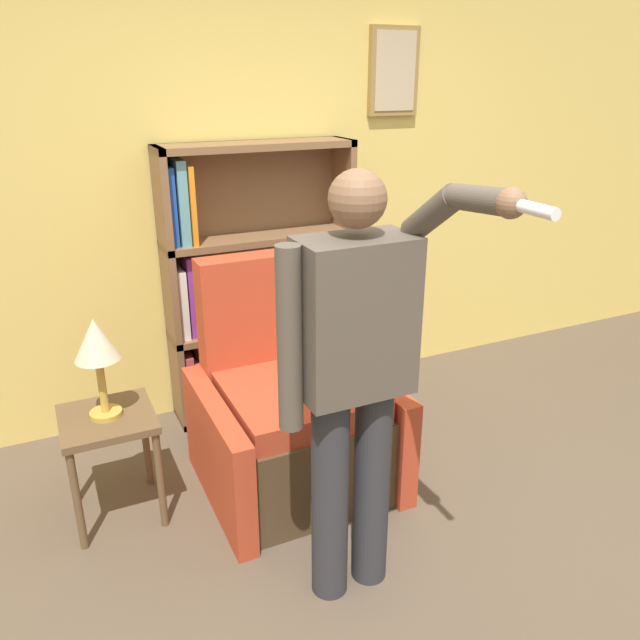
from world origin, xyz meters
TOP-DOWN VIEW (x-y plane):
  - ground_plane at (0.00, 0.00)m, footprint 14.00×14.00m
  - wall_back at (0.01, 2.03)m, footprint 8.00×0.11m
  - bookcase at (-0.25, 1.87)m, footprint 1.16×0.28m
  - armchair at (-0.29, 1.03)m, footprint 0.94×0.89m
  - person_standing at (-0.36, 0.22)m, footprint 0.57×0.78m
  - side_table at (-1.18, 1.11)m, footprint 0.43×0.43m
  - table_lamp at (-1.18, 1.11)m, footprint 0.20×0.20m

SIDE VIEW (x-z plane):
  - ground_plane at x=0.00m, z-range 0.00..0.00m
  - armchair at x=-0.29m, z-range -0.21..0.96m
  - side_table at x=-1.18m, z-range 0.18..0.73m
  - bookcase at x=-0.25m, z-range -0.02..1.65m
  - table_lamp at x=-1.18m, z-range 0.67..1.15m
  - person_standing at x=-0.36m, z-range 0.13..1.87m
  - wall_back at x=0.01m, z-range 0.00..2.80m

